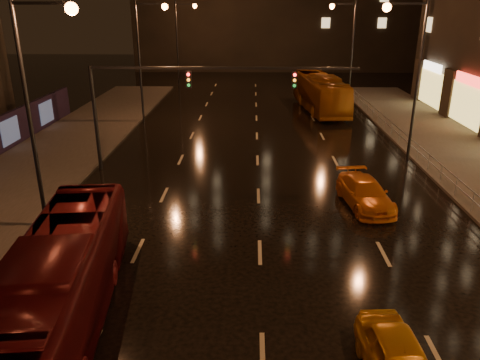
% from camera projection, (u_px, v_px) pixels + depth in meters
% --- Properties ---
extents(ground, '(140.00, 140.00, 0.00)m').
position_uv_depth(ground, '(258.00, 171.00, 28.38)').
color(ground, black).
rests_on(ground, ground).
extents(traffic_signal, '(15.31, 0.32, 6.20)m').
position_uv_depth(traffic_signal, '(171.00, 92.00, 26.84)').
color(traffic_signal, black).
rests_on(traffic_signal, ground).
extents(railing_right, '(0.05, 56.00, 1.00)m').
position_uv_depth(railing_right, '(442.00, 169.00, 25.93)').
color(railing_right, '#99999E').
rests_on(railing_right, sidewalk_right).
extents(bus_red, '(3.73, 10.97, 2.99)m').
position_uv_depth(bus_red, '(60.00, 282.00, 14.28)').
color(bus_red, '#4E0B0E').
rests_on(bus_red, ground).
extents(bus_curb, '(4.04, 12.27, 3.35)m').
position_uv_depth(bus_curb, '(320.00, 93.00, 43.98)').
color(bus_curb, '#87430D').
rests_on(bus_curb, ground).
extents(taxi_far, '(2.50, 4.89, 1.36)m').
position_uv_depth(taxi_far, '(365.00, 193.00, 23.18)').
color(taxi_far, orange).
rests_on(taxi_far, ground).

